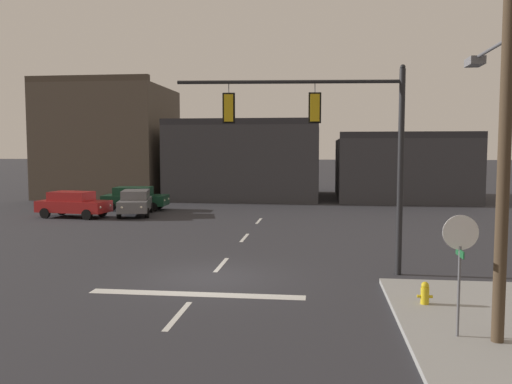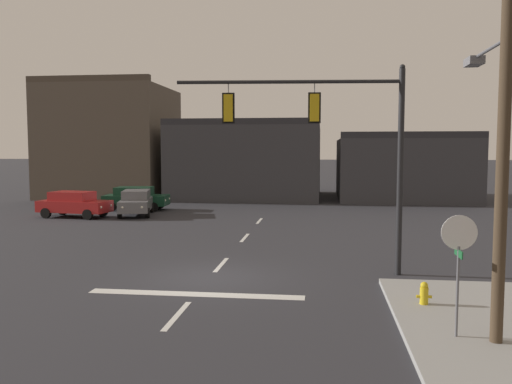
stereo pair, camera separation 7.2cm
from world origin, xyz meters
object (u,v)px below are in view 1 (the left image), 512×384
object	(u,v)px
car_lot_middle	(73,204)
fire_hydrant	(425,297)
utility_pole	(503,108)
car_lot_farside	(135,198)
stop_sign	(460,246)
car_lot_nearside	(136,202)
signal_mast_near_side	(336,133)

from	to	relation	value
car_lot_middle	fire_hydrant	distance (m)	24.76
utility_pole	fire_hydrant	distance (m)	5.48
car_lot_middle	car_lot_farside	size ratio (longest dim) A/B	1.02
fire_hydrant	stop_sign	bearing A→B (deg)	-84.29
car_lot_middle	fire_hydrant	bearing A→B (deg)	-43.23
stop_sign	car_lot_nearside	bearing A→B (deg)	125.34
car_lot_farside	utility_pole	size ratio (longest dim) A/B	0.48
utility_pole	fire_hydrant	xyz separation A→B (m)	(-1.00, 2.47, -4.78)
signal_mast_near_side	car_lot_farside	bearing A→B (deg)	127.27
signal_mast_near_side	stop_sign	xyz separation A→B (m)	(2.52, -6.17, -2.63)
stop_sign	car_lot_farside	world-z (taller)	stop_sign
utility_pole	signal_mast_near_side	bearing A→B (deg)	117.73
signal_mast_near_side	car_lot_middle	bearing A→B (deg)	140.08
car_lot_nearside	utility_pole	bearing A→B (deg)	-53.38
utility_pole	fire_hydrant	size ratio (longest dim) A/B	12.46
fire_hydrant	utility_pole	bearing A→B (deg)	-67.92
fire_hydrant	car_lot_middle	bearing A→B (deg)	136.77
signal_mast_near_side	stop_sign	world-z (taller)	signal_mast_near_side
car_lot_nearside	fire_hydrant	bearing A→B (deg)	-51.75
fire_hydrant	car_lot_farside	bearing A→B (deg)	126.26
signal_mast_near_side	fire_hydrant	distance (m)	6.26
car_lot_nearside	utility_pole	size ratio (longest dim) A/B	0.50
signal_mast_near_side	car_lot_farside	size ratio (longest dim) A/B	1.67
stop_sign	utility_pole	world-z (taller)	utility_pole
utility_pole	car_lot_middle	bearing A→B (deg)	134.43
car_lot_nearside	car_lot_farside	world-z (taller)	same
car_lot_nearside	car_lot_middle	size ratio (longest dim) A/B	1.02
stop_sign	car_lot_farside	bearing A→B (deg)	123.79
car_lot_farside	signal_mast_near_side	bearing A→B (deg)	-52.73
car_lot_nearside	car_lot_farside	xyz separation A→B (m)	(-1.06, 2.83, 0.00)
car_lot_middle	utility_pole	bearing A→B (deg)	-45.57
car_lot_middle	stop_sign	bearing A→B (deg)	-46.64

